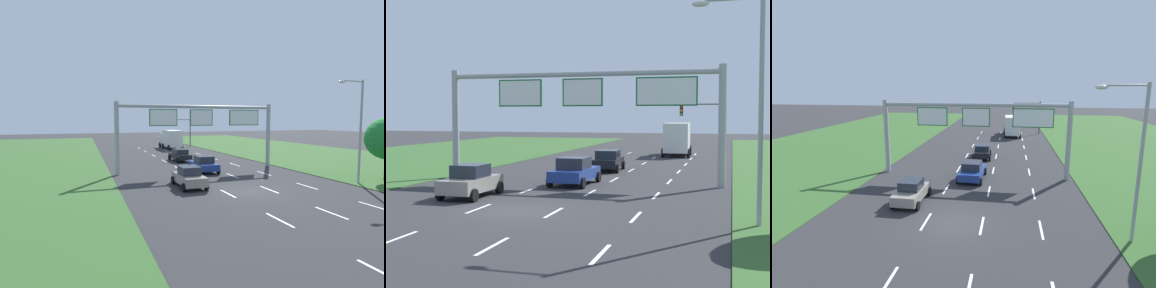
# 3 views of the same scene
# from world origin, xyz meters

# --- Properties ---
(ground_plane) EXTENTS (200.00, 200.00, 0.00)m
(ground_plane) POSITION_xyz_m (0.00, 0.00, 0.00)
(ground_plane) COLOR #2D2D30
(lane_dashes_inner_left) EXTENTS (0.14, 56.40, 0.01)m
(lane_dashes_inner_left) POSITION_xyz_m (-1.75, 9.00, 0.00)
(lane_dashes_inner_left) COLOR white
(lane_dashes_inner_left) RESTS_ON ground_plane
(lane_dashes_inner_right) EXTENTS (0.14, 56.40, 0.01)m
(lane_dashes_inner_right) POSITION_xyz_m (1.75, 9.00, 0.00)
(lane_dashes_inner_right) COLOR white
(lane_dashes_inner_right) RESTS_ON ground_plane
(lane_dashes_slip) EXTENTS (0.14, 56.40, 0.01)m
(lane_dashes_slip) POSITION_xyz_m (5.25, 9.00, 0.00)
(lane_dashes_slip) COLOR white
(lane_dashes_slip) RESTS_ON ground_plane
(car_near_red) EXTENTS (2.04, 3.97, 1.65)m
(car_near_red) POSITION_xyz_m (-3.66, 2.97, 0.80)
(car_near_red) COLOR gray
(car_near_red) RESTS_ON ground_plane
(car_lead_silver) EXTENTS (2.20, 4.13, 1.54)m
(car_lead_silver) POSITION_xyz_m (0.15, 17.20, 0.78)
(car_lead_silver) COLOR black
(car_lead_silver) RESTS_ON ground_plane
(car_mid_lane) EXTENTS (2.33, 4.37, 1.63)m
(car_mid_lane) POSITION_xyz_m (0.02, 8.96, 0.80)
(car_mid_lane) COLOR navy
(car_mid_lane) RESTS_ON ground_plane
(box_truck) EXTENTS (2.84, 7.13, 3.33)m
(box_truck) POSITION_xyz_m (3.63, 33.51, 1.77)
(box_truck) COLOR silver
(box_truck) RESTS_ON ground_plane
(sign_gantry) EXTENTS (17.24, 0.44, 7.00)m
(sign_gantry) POSITION_xyz_m (0.28, 10.04, 4.94)
(sign_gantry) COLOR #9EA0A5
(sign_gantry) RESTS_ON ground_plane
(traffic_light_mast) EXTENTS (4.76, 0.49, 5.60)m
(traffic_light_mast) POSITION_xyz_m (6.33, 35.97, 3.87)
(traffic_light_mast) COLOR #47494F
(traffic_light_mast) RESTS_ON ground_plane
(street_lamp) EXTENTS (2.61, 0.32, 8.50)m
(street_lamp) POSITION_xyz_m (9.56, -0.68, 5.08)
(street_lamp) COLOR #9EA0A5
(street_lamp) RESTS_ON ground_plane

